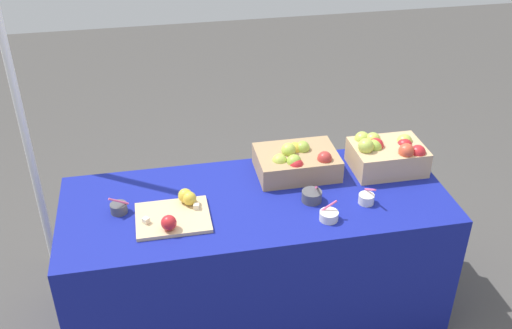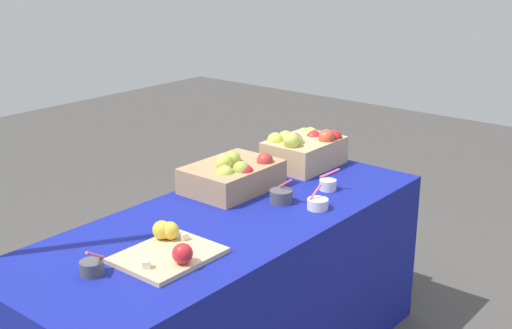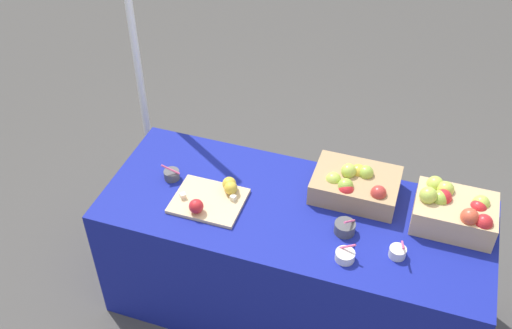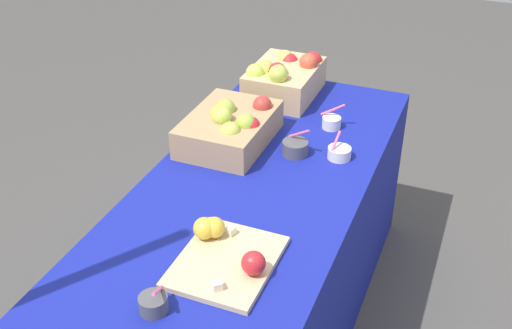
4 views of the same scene
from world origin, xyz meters
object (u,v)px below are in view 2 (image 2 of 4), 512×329
apple_crate_left (304,149)px  sample_bowl_extra (328,184)px  apple_crate_middle (233,175)px  sample_bowl_far (92,267)px  cutting_board_front (169,249)px  sample_bowl_near (318,204)px  sample_bowl_mid (281,196)px

apple_crate_left → sample_bowl_extra: 0.36m
apple_crate_middle → sample_bowl_far: 0.93m
cutting_board_front → sample_bowl_near: (0.70, -0.15, -0.00)m
sample_bowl_mid → sample_bowl_extra: 0.26m
sample_bowl_far → sample_bowl_extra: sample_bowl_extra is taller
cutting_board_front → sample_bowl_extra: bearing=-3.7°
apple_crate_left → sample_bowl_far: bearing=-174.6°
cutting_board_front → sample_bowl_far: size_ratio=3.25×
sample_bowl_near → sample_bowl_mid: size_ratio=0.84×
apple_crate_left → sample_bowl_extra: (-0.21, -0.28, -0.06)m
sample_bowl_mid → sample_bowl_extra: sample_bowl_mid is taller
sample_bowl_extra → apple_crate_left: bearing=53.7°
sample_bowl_mid → apple_crate_middle: bearing=92.0°
sample_bowl_near → sample_bowl_far: (-0.96, 0.25, 0.00)m
apple_crate_middle → apple_crate_left: bearing=-5.8°
sample_bowl_near → sample_bowl_far: sample_bowl_far is taller
apple_crate_left → apple_crate_middle: apple_crate_left is taller
apple_crate_middle → sample_bowl_near: 0.43m
sample_bowl_far → sample_bowl_extra: 1.18m
sample_bowl_mid → sample_bowl_extra: bearing=-15.1°
sample_bowl_near → sample_bowl_far: 0.99m
apple_crate_middle → sample_bowl_near: size_ratio=4.28×
cutting_board_front → sample_bowl_mid: size_ratio=2.97×
apple_crate_middle → sample_bowl_far: size_ratio=3.94×
apple_crate_left → cutting_board_front: apple_crate_left is taller
apple_crate_left → sample_bowl_near: bearing=-138.5°
cutting_board_front → sample_bowl_extra: sample_bowl_extra is taller
cutting_board_front → sample_bowl_far: (-0.26, 0.10, 0.00)m
sample_bowl_mid → sample_bowl_far: 0.92m
cutting_board_front → sample_bowl_near: sample_bowl_near is taller
cutting_board_front → sample_bowl_near: bearing=-12.4°
apple_crate_left → sample_bowl_mid: apple_crate_left is taller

